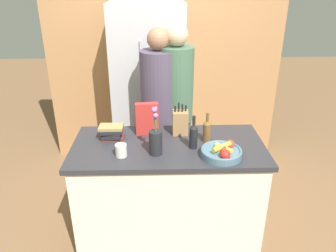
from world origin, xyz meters
The scene contains 14 objects.
ground_plane centered at (0.00, 0.00, 0.00)m, with size 14.00×14.00×0.00m, color brown.
kitchen_island centered at (0.00, 0.00, 0.45)m, with size 1.52×0.73×0.89m.
back_wall_wood centered at (0.00, 1.53, 1.30)m, with size 2.72×0.12×2.60m.
refrigerator centered at (-0.18, 1.17, 0.94)m, with size 0.76×0.63×1.88m.
fruit_bowl centered at (0.39, -0.20, 0.93)m, with size 0.30×0.30×0.11m.
knife_block centered at (0.11, 0.20, 1.00)m, with size 0.13×0.11×0.28m.
flower_vase centered at (-0.10, -0.14, 1.01)m, with size 0.10×0.10×0.38m.
cereal_box centered at (-0.17, 0.21, 1.03)m, with size 0.19×0.08×0.27m.
coffee_mug centered at (-0.35, -0.17, 0.94)m, with size 0.10×0.11×0.09m.
book_stack centered at (-0.46, 0.13, 0.95)m, with size 0.20×0.15×0.11m.
bottle_oil centered at (0.19, -0.05, 1.00)m, with size 0.06×0.06×0.27m.
bottle_vinegar centered at (0.31, 0.05, 0.99)m, with size 0.06×0.06×0.25m.
person_at_sink centered at (-0.07, 0.62, 0.96)m, with size 0.34×0.34×1.71m.
person_in_blue centered at (0.09, 0.64, 0.99)m, with size 0.32×0.32×1.74m.
Camera 1 is at (-0.07, -2.29, 2.10)m, focal length 35.00 mm.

